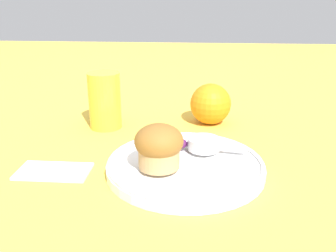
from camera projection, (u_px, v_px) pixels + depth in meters
ground_plane at (175, 168)px, 0.60m from camera, size 3.00×3.00×0.00m
plate at (185, 166)px, 0.59m from camera, size 0.25×0.25×0.02m
muffin at (159, 146)px, 0.55m from camera, size 0.07×0.07×0.07m
cream_ramekin at (204, 143)px, 0.62m from camera, size 0.05×0.05×0.02m
berry_pair at (187, 144)px, 0.62m from camera, size 0.03×0.02×0.02m
butter_knife at (194, 145)px, 0.63m from camera, size 0.17×0.05×0.00m
orange_fruit at (210, 104)px, 0.79m from camera, size 0.09×0.09×0.09m
juice_glass at (105, 101)px, 0.76m from camera, size 0.07×0.07×0.11m
folded_napkin at (54, 170)px, 0.58m from camera, size 0.11×0.06×0.01m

